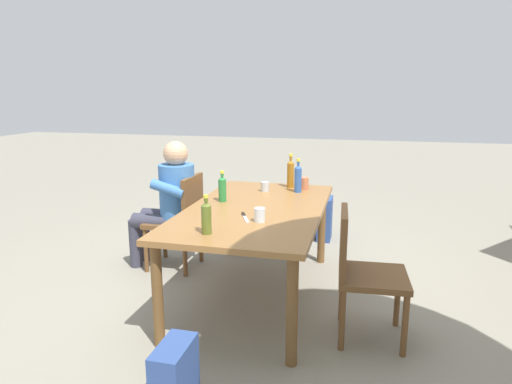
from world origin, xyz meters
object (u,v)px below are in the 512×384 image
Objects in this scene: bottle_green at (222,188)px; table_knife at (245,217)px; cup_steel at (265,187)px; dining_table at (256,217)px; cup_terracotta at (304,183)px; backpack_by_far_side at (324,219)px; chair_near_left at (181,217)px; bottle_amber at (291,173)px; bottle_olive at (206,217)px; bottle_blue at (298,178)px; person_in_white_shirt at (169,198)px; cup_glass at (260,215)px; chair_far_right at (361,268)px.

bottle_green is 0.52m from table_knife.
cup_steel is 0.86m from table_knife.
cup_terracotta is at bearing 159.57° from dining_table.
table_knife reaches higher than backpack_by_far_side.
chair_near_left is 1.08m from bottle_amber.
bottle_blue is at bearing 163.96° from bottle_olive.
dining_table is 16.95× the size of cup_terracotta.
person_in_white_shirt is 0.71m from bottle_green.
cup_glass is at bearing -7.88° from cup_terracotta.
chair_far_right is 3.48× the size of bottle_olive.
bottle_amber is at bearing 179.14° from cup_glass.
person_in_white_shirt is 4.69× the size of bottle_green.
bottle_amber is at bearing 138.45° from cup_steel.
bottle_green is at bearing 63.34° from person_in_white_shirt.
cup_steel is at bearing -138.75° from chair_far_right.
bottle_amber is at bearing 172.33° from table_knife.
chair_far_right is at bearing 64.20° from bottle_green.
bottle_amber is (-1.49, 0.28, 0.03)m from bottle_olive.
cup_terracotta is 0.48× the size of table_knife.
table_knife is (0.89, -0.24, -0.12)m from bottle_blue.
chair_far_right is at bearing 12.08° from backpack_by_far_side.
chair_far_right is 1.85× the size of backpack_by_far_side.
bottle_blue is 1.31× the size of table_knife.
cup_steel is (-0.14, 0.86, 0.12)m from person_in_white_shirt.
bottle_blue is (-0.18, 1.04, 0.38)m from chair_near_left.
bottle_olive reaches higher than backpack_by_far_side.
dining_table is 7.44× the size of bottle_green.
cup_glass is at bearing 49.46° from chair_near_left.
bottle_blue reaches higher than backpack_by_far_side.
bottle_amber is 0.17m from cup_terracotta.
chair_near_left is 3.81× the size of table_knife.
cup_steel is (-0.94, -0.17, -0.01)m from cup_glass.
bottle_olive is (0.28, -0.95, 0.36)m from chair_far_right.
bottle_olive is 0.45m from table_knife.
bottle_amber is at bearing 108.76° from person_in_white_shirt.
bottle_amber is 0.30m from cup_steel.
bottle_olive is 0.79× the size of bottle_amber.
backpack_by_far_side is at bearing -167.92° from chair_far_right.
chair_near_left reaches higher than dining_table.
bottle_olive is at bearing -13.12° from backpack_by_far_side.
cup_terracotta is 1.30× the size of cup_steel.
bottle_amber is at bearing 169.39° from bottle_olive.
cup_steel is at bearing 150.75° from bottle_green.
chair_far_right is 1.35m from cup_steel.
person_in_white_shirt reaches higher than bottle_amber.
cup_terracotta is (0.05, 0.13, -0.08)m from bottle_amber.
bottle_olive is 1.28m from cup_steel.
bottle_blue is at bearing 131.87° from bottle_green.
bottle_olive is at bearing 30.53° from chair_near_left.
backpack_by_far_side is at bearing 162.24° from bottle_amber.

